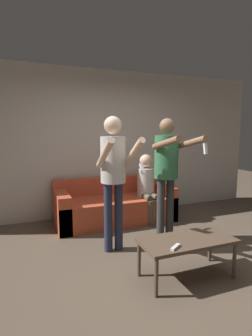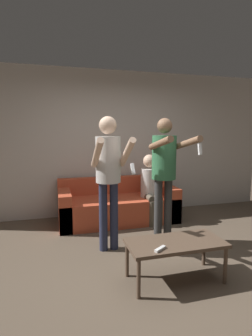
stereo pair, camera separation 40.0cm
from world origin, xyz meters
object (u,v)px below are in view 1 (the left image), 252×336
person_standing_left (114,168)px  remote_on_table (175,247)px  person_standing_right (167,165)px  person_seated (147,184)px  couch (114,206)px  coffee_table (187,243)px

person_standing_left → remote_on_table: 1.26m
person_standing_left → person_standing_right: size_ratio=1.01×
person_standing_right → remote_on_table: (-0.49, -1.03, -0.67)m
person_seated → couch: bearing=159.8°
couch → person_standing_right: 1.47m
person_standing_left → person_standing_right: person_standing_left is taller
person_standing_left → coffee_table: bearing=-59.2°
couch → remote_on_table: bearing=-92.6°
person_seated → remote_on_table: person_seated is taller
person_seated → remote_on_table: bearing=-108.1°
couch → remote_on_table: size_ratio=14.04×
person_standing_right → coffee_table: person_standing_right is taller
person_standing_left → remote_on_table: size_ratio=12.16×
couch → person_standing_right: (0.39, -1.14, 0.84)m
person_standing_left → person_seated: size_ratio=1.49×
person_standing_left → person_seated: 1.40m
couch → person_seated: size_ratio=1.73×
coffee_table → remote_on_table: size_ratio=7.06×
person_standing_right → coffee_table: size_ratio=1.71×
couch → person_seated: person_seated is taller
person_standing_right → coffee_table: 1.17m
person_standing_left → person_seated: person_standing_left is taller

